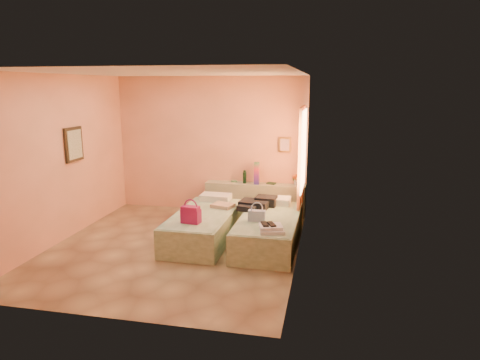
% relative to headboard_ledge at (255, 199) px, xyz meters
% --- Properties ---
extents(ground, '(4.50, 4.50, 0.00)m').
position_rel_headboard_ledge_xyz_m(ground, '(-0.98, -2.10, -0.33)').
color(ground, tan).
rests_on(ground, ground).
extents(room_walls, '(4.02, 4.51, 2.81)m').
position_rel_headboard_ledge_xyz_m(room_walls, '(-0.77, -1.53, 1.46)').
color(room_walls, '#F8A984').
rests_on(room_walls, ground).
extents(headboard_ledge, '(2.05, 0.30, 0.65)m').
position_rel_headboard_ledge_xyz_m(headboard_ledge, '(0.00, 0.00, 0.00)').
color(headboard_ledge, '#9DA688').
rests_on(headboard_ledge, ground).
extents(bed_left, '(0.92, 2.01, 0.50)m').
position_rel_headboard_ledge_xyz_m(bed_left, '(-0.60, -1.70, -0.08)').
color(bed_left, beige).
rests_on(bed_left, ground).
extents(bed_right, '(0.92, 2.01, 0.50)m').
position_rel_headboard_ledge_xyz_m(bed_right, '(0.52, -1.70, -0.08)').
color(bed_right, beige).
rests_on(bed_right, ground).
extents(water_bottle, '(0.09, 0.09, 0.26)m').
position_rel_headboard_ledge_xyz_m(water_bottle, '(-0.22, -0.01, 0.46)').
color(water_bottle, '#12331E').
rests_on(water_bottle, headboard_ledge).
extents(rainbow_box, '(0.10, 0.10, 0.45)m').
position_rel_headboard_ledge_xyz_m(rainbow_box, '(0.04, -0.05, 0.55)').
color(rainbow_box, '#9F1351').
rests_on(rainbow_box, headboard_ledge).
extents(small_dish, '(0.13, 0.13, 0.03)m').
position_rel_headboard_ledge_xyz_m(small_dish, '(-0.46, 0.06, 0.34)').
color(small_dish, '#4A8858').
rests_on(small_dish, headboard_ledge).
extents(green_book, '(0.20, 0.17, 0.03)m').
position_rel_headboard_ledge_xyz_m(green_book, '(0.33, 0.03, 0.34)').
color(green_book, '#224028').
rests_on(green_book, headboard_ledge).
extents(flower_vase, '(0.26, 0.26, 0.26)m').
position_rel_headboard_ledge_xyz_m(flower_vase, '(0.84, 0.05, 0.45)').
color(flower_vase, silver).
rests_on(flower_vase, headboard_ledge).
extents(magenta_handbag, '(0.31, 0.20, 0.27)m').
position_rel_headboard_ledge_xyz_m(magenta_handbag, '(-0.63, -2.27, 0.31)').
color(magenta_handbag, '#9F1351').
rests_on(magenta_handbag, bed_left).
extents(khaki_garment, '(0.43, 0.38, 0.06)m').
position_rel_headboard_ledge_xyz_m(khaki_garment, '(-0.36, -1.32, 0.21)').
color(khaki_garment, tan).
rests_on(khaki_garment, bed_left).
extents(clothes_pile, '(0.63, 0.63, 0.16)m').
position_rel_headboard_ledge_xyz_m(clothes_pile, '(0.24, -1.22, 0.26)').
color(clothes_pile, black).
rests_on(clothes_pile, bed_right).
extents(blue_handbag, '(0.27, 0.12, 0.17)m').
position_rel_headboard_ledge_xyz_m(blue_handbag, '(0.37, -1.97, 0.26)').
color(blue_handbag, '#3E5E94').
rests_on(blue_handbag, bed_right).
extents(towel_stack, '(0.41, 0.37, 0.10)m').
position_rel_headboard_ledge_xyz_m(towel_stack, '(0.67, -2.45, 0.23)').
color(towel_stack, white).
rests_on(towel_stack, bed_right).
extents(sandal_pair, '(0.23, 0.26, 0.02)m').
position_rel_headboard_ledge_xyz_m(sandal_pair, '(0.61, -2.43, 0.29)').
color(sandal_pair, black).
rests_on(sandal_pair, towel_stack).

